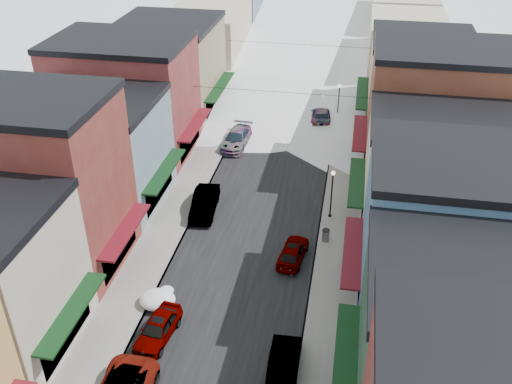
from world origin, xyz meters
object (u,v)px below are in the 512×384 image
at_px(trash_can, 326,235).
at_px(streetlamp_near, 332,188).
at_px(car_green_sedan, 284,365).
at_px(car_dark_hatch, 205,203).
at_px(car_silver_sedan, 158,328).

relative_size(trash_can, streetlamp_near, 0.23).
bearing_deg(car_green_sedan, car_dark_hatch, -63.25).
height_order(trash_can, streetlamp_near, streetlamp_near).
bearing_deg(trash_can, car_dark_hatch, 166.25).
distance_m(trash_can, streetlamp_near, 3.98).
height_order(car_silver_sedan, trash_can, car_silver_sedan).
xyz_separation_m(car_dark_hatch, streetlamp_near, (10.04, 0.94, 1.90)).
distance_m(car_green_sedan, streetlamp_near, 16.60).
relative_size(car_green_sedan, trash_can, 4.90).
height_order(car_silver_sedan, car_green_sedan, car_green_sedan).
relative_size(car_dark_hatch, trash_can, 5.34).
bearing_deg(car_green_sedan, trash_can, -98.23).
relative_size(car_silver_sedan, car_dark_hatch, 0.83).
bearing_deg(car_silver_sedan, car_dark_hatch, 100.52).
relative_size(car_silver_sedan, trash_can, 4.41).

